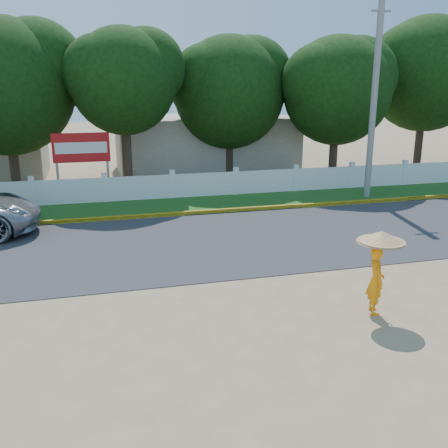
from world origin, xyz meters
name	(u,v)px	position (x,y,z in m)	size (l,w,h in m)	color
ground	(245,296)	(0.00, 0.00, 0.00)	(120.00, 120.00, 0.00)	#9E8460
road	(205,241)	(0.00, 4.50, 0.01)	(60.00, 7.00, 0.02)	#38383A
grass_verge	(178,205)	(0.00, 9.75, 0.01)	(60.00, 3.50, 0.03)	#2D601E
curb	(185,213)	(0.00, 8.05, 0.08)	(40.00, 0.18, 0.16)	yellow
fence	(172,186)	(0.00, 11.20, 0.55)	(40.00, 0.10, 1.10)	silver
building_near	(204,144)	(3.00, 18.00, 1.60)	(10.00, 6.00, 3.20)	#B7AD99
utility_pole	(374,99)	(8.71, 9.19, 4.39)	(0.28, 0.28, 8.79)	gray
monk_with_parasol	(378,260)	(2.61, -1.65, 1.27)	(1.07, 1.07, 1.95)	orange
billboard	(81,151)	(-3.88, 12.30, 2.14)	(2.50, 0.13, 2.95)	gray
tree_row	(271,87)	(5.68, 14.08, 4.87)	(38.64, 7.61, 8.74)	#473828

